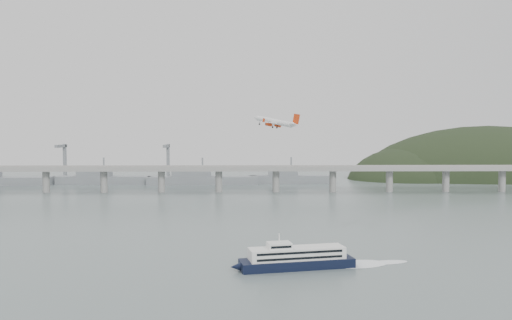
{
  "coord_description": "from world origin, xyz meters",
  "views": [
    {
      "loc": [
        -5.08,
        -234.49,
        51.77
      ],
      "look_at": [
        0.0,
        55.0,
        36.0
      ],
      "focal_mm": 35.0,
      "sensor_mm": 36.0,
      "label": 1
    }
  ],
  "objects": [
    {
      "name": "headland",
      "position": [
        285.18,
        331.75,
        -19.34
      ],
      "size": [
        365.0,
        155.0,
        156.0
      ],
      "color": "black",
      "rests_on": "ground"
    },
    {
      "name": "bridge",
      "position": [
        -1.15,
        200.0,
        17.65
      ],
      "size": [
        800.0,
        22.0,
        23.9
      ],
      "color": "gray",
      "rests_on": "ground"
    },
    {
      "name": "ferry",
      "position": [
        13.92,
        -45.94,
        3.71
      ],
      "size": [
        71.98,
        22.97,
        13.68
      ],
      "rotation": [
        0.0,
        0.0,
        0.2
      ],
      "color": "black",
      "rests_on": "ground"
    },
    {
      "name": "ground",
      "position": [
        0.0,
        0.0,
        0.0
      ],
      "size": [
        900.0,
        900.0,
        0.0
      ],
      "primitive_type": "plane",
      "color": "slate",
      "rests_on": "ground"
    },
    {
      "name": "distant_fleet",
      "position": [
        -155.36,
        265.08,
        6.22
      ],
      "size": [
        453.0,
        60.9,
        40.0
      ],
      "color": "slate",
      "rests_on": "ground"
    },
    {
      "name": "airliner",
      "position": [
        12.38,
        71.86,
        58.46
      ],
      "size": [
        29.64,
        27.79,
        8.97
      ],
      "rotation": [
        0.05,
        -0.18,
        2.49
      ],
      "color": "white",
      "rests_on": "ground"
    }
  ]
}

